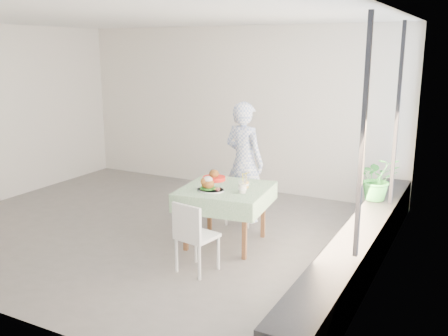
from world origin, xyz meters
The scene contains 15 objects.
floor centered at (0.00, 0.00, 0.00)m, with size 6.00×6.00×0.00m, color #575552.
ceiling centered at (0.00, 0.00, 2.80)m, with size 6.00×6.00×0.00m, color white.
wall_back centered at (0.00, 2.50, 1.40)m, with size 6.00×0.02×2.80m, color white.
wall_right centered at (3.00, 0.00, 1.40)m, with size 0.02×5.00×2.80m, color white.
window_pane centered at (2.97, 0.00, 1.65)m, with size 0.01×4.80×2.18m, color #D1E0F9.
window_ledge centered at (2.80, 0.00, 0.25)m, with size 0.40×4.80×0.50m, color black.
cafe_table centered at (1.11, 0.02, 0.46)m, with size 1.15×1.15×0.74m.
chair_far centered at (0.95, 0.81, 0.25)m, with size 0.42×0.42×0.79m.
chair_near centered at (1.21, -0.86, 0.25)m, with size 0.44×0.44×0.82m.
diner centered at (0.92, 0.94, 0.86)m, with size 0.63×0.41×1.72m, color #7E94CA.
main_dish centered at (1.00, -0.20, 0.80)m, with size 0.35×0.35×0.18m.
juice_cup_orange centered at (1.34, 0.11, 0.80)m, with size 0.09×0.09×0.24m.
juice_cup_lemonade centered at (1.40, -0.10, 0.81)m, with size 0.10×0.10×0.29m.
second_dish centered at (0.81, 0.26, 0.78)m, with size 0.30×0.30×0.14m.
potted_plant centered at (2.73, 1.18, 0.79)m, with size 0.52×0.45×0.58m, color #287A2E.
Camera 1 is at (3.88, -5.27, 2.43)m, focal length 40.00 mm.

